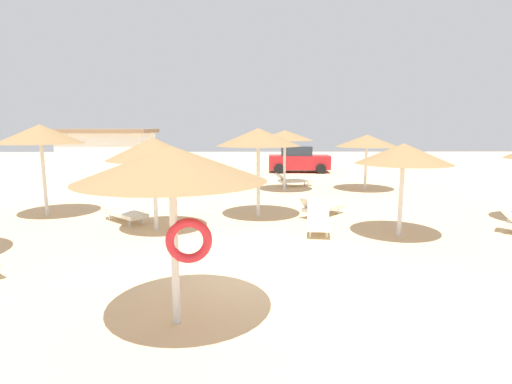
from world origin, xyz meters
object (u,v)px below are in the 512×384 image
(parasol_1, at_px, (285,136))
(lounger_1, at_px, (293,180))
(parasol_3, at_px, (153,149))
(lounger_3, at_px, (123,212))
(parasol_7, at_px, (172,166))
(parasol_9, at_px, (367,141))
(parked_car, at_px, (298,160))
(parasol_8, at_px, (40,134))
(parasol_5, at_px, (403,154))
(lounger_6, at_px, (322,207))
(parasol_6, at_px, (258,137))
(beach_cabana, at_px, (109,156))
(bench_0, at_px, (162,182))
(lounger_5, at_px, (318,220))

(parasol_1, relative_size, lounger_1, 1.42)
(parasol_3, distance_m, lounger_3, 2.69)
(parasol_7, distance_m, lounger_1, 14.82)
(parasol_9, height_order, parked_car, parasol_9)
(parasol_8, distance_m, parasol_9, 13.58)
(parasol_1, xyz_separation_m, lounger_3, (-5.67, -6.21, -2.27))
(parasol_1, xyz_separation_m, parasol_5, (2.51, -8.06, -0.31))
(lounger_6, bearing_deg, parasol_7, -115.54)
(parasol_6, height_order, beach_cabana, parasol_6)
(parasol_5, height_order, parked_car, parasol_5)
(parasol_3, bearing_deg, parasol_8, 153.84)
(parasol_6, height_order, parasol_8, parasol_8)
(parasol_9, bearing_deg, parasol_1, -178.09)
(lounger_1, relative_size, beach_cabana, 0.42)
(bench_0, distance_m, beach_cabana, 4.13)
(beach_cabana, bearing_deg, parasol_9, -11.00)
(parasol_9, height_order, bench_0, parasol_9)
(lounger_3, distance_m, lounger_5, 6.17)
(lounger_5, distance_m, parked_car, 15.24)
(parasol_1, bearing_deg, lounger_6, -81.83)
(parasol_8, bearing_deg, lounger_3, -17.99)
(parasol_1, relative_size, lounger_3, 1.57)
(lounger_5, xyz_separation_m, parked_car, (1.20, 15.18, 0.50))
(lounger_1, bearing_deg, beach_cabana, 172.30)
(parasol_5, bearing_deg, parasol_6, 147.71)
(parasol_1, height_order, parasol_8, parasol_8)
(parasol_5, distance_m, bench_0, 12.08)
(parasol_9, bearing_deg, beach_cabana, 169.00)
(parasol_7, relative_size, lounger_5, 1.46)
(parasol_1, relative_size, parasol_5, 1.11)
(parasol_1, xyz_separation_m, parasol_7, (-2.74, -12.94, -0.15))
(parasol_7, xyz_separation_m, bench_0, (-3.14, 13.36, -2.10))
(lounger_3, height_order, lounger_6, lounger_6)
(parasol_6, xyz_separation_m, beach_cabana, (-7.81, 8.28, -1.20))
(parasol_5, bearing_deg, lounger_1, 101.73)
(bench_0, distance_m, parked_car, 10.44)
(parasol_3, height_order, lounger_5, parasol_3)
(parked_car, bearing_deg, parasol_6, -102.32)
(parasol_3, bearing_deg, parasol_9, 42.20)
(beach_cabana, bearing_deg, parasol_7, -67.65)
(parasol_1, distance_m, lounger_5, 7.81)
(parasol_8, relative_size, beach_cabana, 0.65)
(lounger_1, relative_size, parked_car, 0.49)
(parasol_1, height_order, beach_cabana, beach_cabana)
(parasol_6, distance_m, parasol_8, 7.24)
(parasol_3, xyz_separation_m, lounger_1, (4.92, 8.69, -2.06))
(parasol_9, xyz_separation_m, parked_car, (-2.31, 7.59, -1.51))
(parasol_6, relative_size, parasol_9, 1.01)
(parasol_5, xyz_separation_m, parasol_9, (1.37, 8.19, 0.06))
(parasol_5, xyz_separation_m, lounger_3, (-8.18, 1.84, -1.96))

